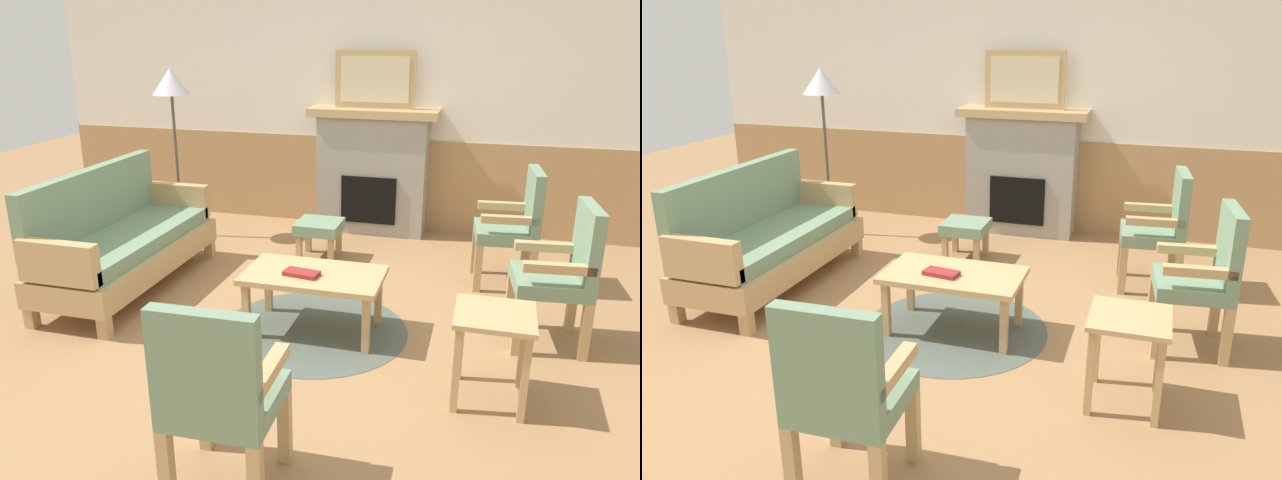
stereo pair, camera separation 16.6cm
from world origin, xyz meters
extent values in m
plane|color=#997047|center=(0.00, 0.00, 0.00)|extent=(14.00, 14.00, 0.00)
cube|color=silver|center=(0.00, 2.60, 1.35)|extent=(7.20, 0.12, 2.70)
cube|color=#A87F51|center=(0.00, 2.53, 0.47)|extent=(7.20, 0.02, 0.95)
cube|color=gray|center=(0.00, 2.35, 0.60)|extent=(1.10, 0.36, 1.20)
cube|color=black|center=(0.00, 2.16, 0.38)|extent=(0.56, 0.02, 0.48)
cube|color=tan|center=(0.00, 2.35, 1.24)|extent=(1.30, 0.44, 0.08)
cube|color=tan|center=(0.00, 2.35, 1.56)|extent=(0.80, 0.03, 0.56)
cube|color=beige|center=(0.00, 2.33, 1.56)|extent=(0.68, 0.01, 0.44)
cube|color=tan|center=(-1.30, -0.53, 0.08)|extent=(0.08, 0.08, 0.16)
cube|color=tan|center=(-1.30, 1.15, 0.08)|extent=(0.08, 0.08, 0.16)
cube|color=tan|center=(-1.90, -0.53, 0.08)|extent=(0.08, 0.08, 0.16)
cube|color=tan|center=(-1.90, 1.15, 0.08)|extent=(0.08, 0.08, 0.16)
cube|color=tan|center=(-1.60, 0.31, 0.26)|extent=(0.70, 1.80, 0.20)
cube|color=gray|center=(-1.60, 0.31, 0.42)|extent=(0.60, 1.70, 0.12)
cube|color=gray|center=(-1.90, 0.31, 0.73)|extent=(0.10, 1.70, 0.50)
cube|color=tan|center=(-1.60, -0.54, 0.53)|extent=(0.60, 0.10, 0.30)
cube|color=tan|center=(-1.60, 1.16, 0.53)|extent=(0.60, 0.10, 0.30)
cube|color=tan|center=(-0.36, -0.24, 0.20)|extent=(0.05, 0.05, 0.40)
cube|color=tan|center=(0.48, -0.24, 0.20)|extent=(0.05, 0.05, 0.40)
cube|color=tan|center=(-0.36, 0.20, 0.20)|extent=(0.05, 0.05, 0.40)
cube|color=tan|center=(0.48, 0.20, 0.20)|extent=(0.05, 0.05, 0.40)
cube|color=tan|center=(0.06, -0.02, 0.42)|extent=(0.96, 0.56, 0.04)
cylinder|color=#4C564C|center=(0.06, -0.02, 0.00)|extent=(1.33, 1.33, 0.01)
cube|color=maroon|center=(-0.01, -0.09, 0.46)|extent=(0.25, 0.16, 0.03)
cube|color=tan|center=(-0.45, 1.24, 0.13)|extent=(0.05, 0.05, 0.26)
cube|color=tan|center=(-0.15, 1.24, 0.13)|extent=(0.05, 0.05, 0.26)
cube|color=tan|center=(-0.45, 1.54, 0.13)|extent=(0.05, 0.05, 0.26)
cube|color=tan|center=(-0.15, 1.54, 0.13)|extent=(0.05, 0.05, 0.26)
cube|color=gray|center=(-0.30, 1.39, 0.31)|extent=(0.40, 0.40, 0.10)
cube|color=tan|center=(1.43, 0.01, 0.20)|extent=(0.07, 0.07, 0.40)
cube|color=tan|center=(1.39, 0.42, 0.20)|extent=(0.07, 0.07, 0.40)
cube|color=tan|center=(1.85, 0.05, 0.20)|extent=(0.07, 0.07, 0.40)
cube|color=tan|center=(1.81, 0.47, 0.20)|extent=(0.07, 0.07, 0.40)
cube|color=gray|center=(1.62, 0.24, 0.45)|extent=(0.53, 0.53, 0.10)
cube|color=gray|center=(1.82, 0.26, 0.74)|extent=(0.13, 0.49, 0.48)
cube|color=tan|center=(1.64, 0.03, 0.62)|extent=(0.44, 0.11, 0.06)
cube|color=tan|center=(1.60, 0.44, 0.62)|extent=(0.44, 0.11, 0.06)
cube|color=tan|center=(1.15, 1.00, 0.20)|extent=(0.07, 0.07, 0.40)
cube|color=tan|center=(1.11, 1.42, 0.20)|extent=(0.07, 0.07, 0.40)
cube|color=tan|center=(1.56, 1.04, 0.20)|extent=(0.07, 0.07, 0.40)
cube|color=tan|center=(1.52, 1.46, 0.20)|extent=(0.07, 0.07, 0.40)
cube|color=gray|center=(1.33, 1.23, 0.45)|extent=(0.52, 0.52, 0.10)
cube|color=gray|center=(1.53, 1.25, 0.74)|extent=(0.12, 0.49, 0.48)
cube|color=tan|center=(1.35, 1.02, 0.62)|extent=(0.44, 0.11, 0.06)
cube|color=tan|center=(1.32, 1.43, 0.62)|extent=(0.44, 0.11, 0.06)
cube|color=tan|center=(-0.10, -1.43, 0.20)|extent=(0.06, 0.06, 0.40)
cube|color=tan|center=(0.32, -1.41, 0.20)|extent=(0.06, 0.06, 0.40)
cube|color=tan|center=(-0.09, -1.85, 0.20)|extent=(0.06, 0.06, 0.40)
cube|color=gray|center=(0.11, -1.63, 0.45)|extent=(0.49, 0.49, 0.10)
cube|color=gray|center=(0.12, -1.83, 0.74)|extent=(0.48, 0.09, 0.48)
cube|color=tan|center=(-0.09, -1.64, 0.62)|extent=(0.08, 0.44, 0.06)
cube|color=tan|center=(0.32, -1.62, 0.62)|extent=(0.08, 0.44, 0.06)
cube|color=tan|center=(1.09, -0.40, 0.26)|extent=(0.04, 0.04, 0.52)
cube|color=tan|center=(1.45, -0.40, 0.26)|extent=(0.04, 0.04, 0.52)
cube|color=tan|center=(1.09, -0.76, 0.26)|extent=(0.04, 0.04, 0.52)
cube|color=tan|center=(1.45, -0.76, 0.26)|extent=(0.04, 0.04, 0.52)
cube|color=tan|center=(1.27, -0.58, 0.54)|extent=(0.44, 0.44, 0.03)
cylinder|color=#332D28|center=(-1.87, 1.67, 0.01)|extent=(0.24, 0.24, 0.03)
cylinder|color=#4C473D|center=(-1.87, 1.67, 0.73)|extent=(0.03, 0.03, 1.40)
cone|color=silver|center=(-1.87, 1.67, 1.55)|extent=(0.36, 0.36, 0.25)
camera|label=1|loc=(1.18, -3.85, 2.05)|focal=34.89mm
camera|label=2|loc=(1.34, -3.80, 2.05)|focal=34.89mm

